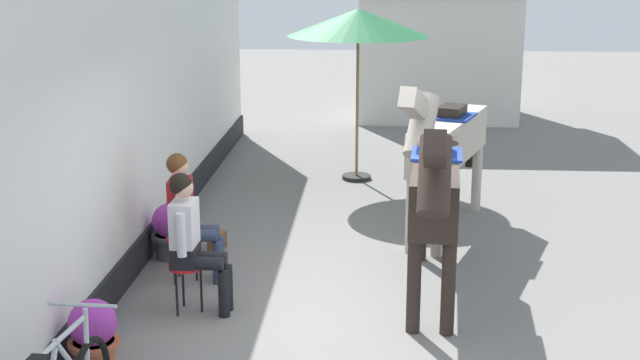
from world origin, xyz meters
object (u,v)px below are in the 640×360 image
at_px(saddled_horse_near, 435,187).
at_px(flower_planter_far, 170,230).
at_px(saddled_horse_far, 446,142).
at_px(satchel_bag, 217,241).
at_px(flower_planter_near, 93,335).
at_px(spare_stool_white, 440,168).
at_px(cafe_parasol, 358,24).
at_px(seated_visitor_near, 191,236).
at_px(seated_visitor_far, 187,211).

distance_m(saddled_horse_near, flower_planter_far, 3.18).
height_order(saddled_horse_far, satchel_bag, saddled_horse_far).
height_order(saddled_horse_far, flower_planter_near, saddled_horse_far).
bearing_deg(spare_stool_white, saddled_horse_near, -94.82).
bearing_deg(cafe_parasol, spare_stool_white, -34.70).
height_order(saddled_horse_far, flower_planter_far, saddled_horse_far).
distance_m(spare_stool_white, satchel_bag, 3.74).
xyz_separation_m(flower_planter_far, spare_stool_white, (3.23, 2.83, 0.07)).
bearing_deg(cafe_parasol, flower_planter_far, -118.95).
relative_size(cafe_parasol, satchel_bag, 9.21).
height_order(flower_planter_far, satchel_bag, flower_planter_far).
distance_m(cafe_parasol, satchel_bag, 4.33).
relative_size(seated_visitor_near, spare_stool_white, 3.02).
height_order(seated_visitor_near, saddled_horse_near, saddled_horse_near).
bearing_deg(satchel_bag, seated_visitor_near, -159.53).
height_order(seated_visitor_far, saddled_horse_near, saddled_horse_near).
bearing_deg(spare_stool_white, satchel_bag, -137.62).
relative_size(saddled_horse_near, satchel_bag, 10.70).
height_order(saddled_horse_near, saddled_horse_far, same).
distance_m(flower_planter_near, cafe_parasol, 7.05).
bearing_deg(spare_stool_white, seated_visitor_far, -129.18).
bearing_deg(cafe_parasol, flower_planter_near, -107.28).
bearing_deg(cafe_parasol, saddled_horse_far, -66.06).
height_order(seated_visitor_near, flower_planter_far, seated_visitor_near).
relative_size(seated_visitor_far, spare_stool_white, 3.02).
distance_m(saddled_horse_near, saddled_horse_far, 2.10).
bearing_deg(seated_visitor_near, satchel_bag, 93.37).
relative_size(saddled_horse_far, cafe_parasol, 1.11).
distance_m(flower_planter_far, satchel_bag, 0.62).
xyz_separation_m(seated_visitor_near, saddled_horse_far, (2.58, 2.60, 0.38)).
bearing_deg(cafe_parasol, saddled_horse_near, -79.24).
bearing_deg(saddled_horse_near, spare_stool_white, 85.18).
xyz_separation_m(saddled_horse_far, spare_stool_white, (0.07, 1.73, -0.76)).
bearing_deg(seated_visitor_near, flower_planter_far, 111.24).
height_order(flower_planter_near, satchel_bag, flower_planter_near).
distance_m(saddled_horse_near, flower_planter_near, 3.50).
height_order(saddled_horse_near, cafe_parasol, cafe_parasol).
height_order(seated_visitor_far, spare_stool_white, seated_visitor_far).
bearing_deg(saddled_horse_near, flower_planter_near, -148.13).
distance_m(flower_planter_far, spare_stool_white, 4.30).
distance_m(seated_visitor_far, flower_planter_near, 2.17).
xyz_separation_m(seated_visitor_far, flower_planter_near, (-0.35, -2.09, -0.44)).
bearing_deg(spare_stool_white, flower_planter_near, -119.78).
bearing_deg(satchel_bag, spare_stool_white, -30.52).
bearing_deg(spare_stool_white, saddled_horse_far, -92.25).
xyz_separation_m(flower_planter_near, spare_stool_white, (3.21, 5.61, 0.07)).
bearing_deg(seated_visitor_near, spare_stool_white, 58.55).
bearing_deg(flower_planter_near, satchel_bag, 81.61).
xyz_separation_m(saddled_horse_far, satchel_bag, (-2.69, -0.79, -1.06)).
relative_size(flower_planter_far, cafe_parasol, 0.25).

